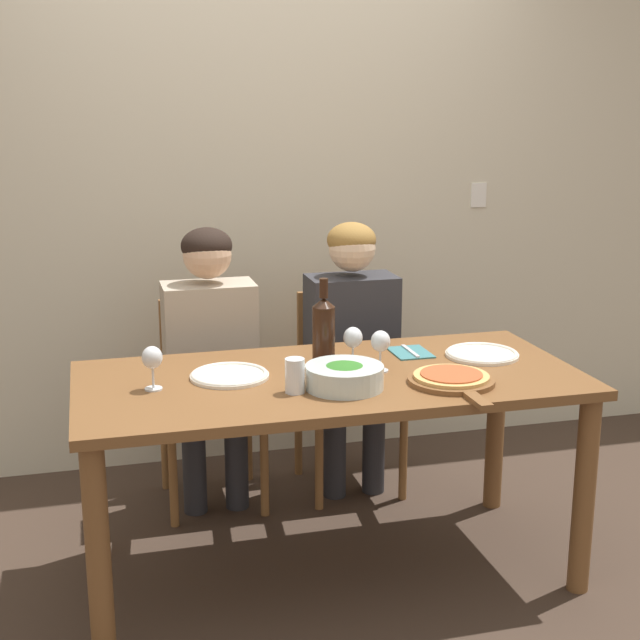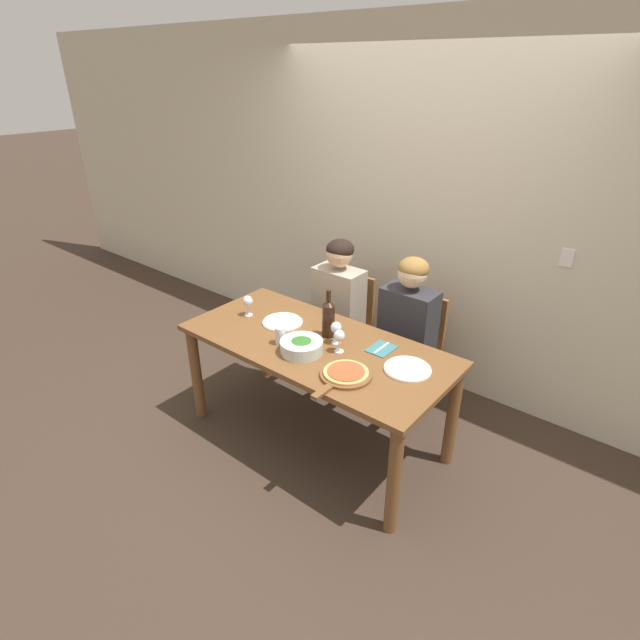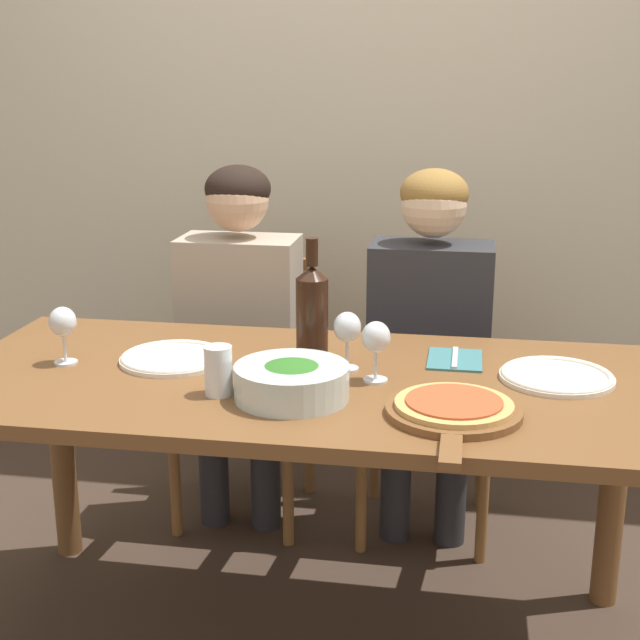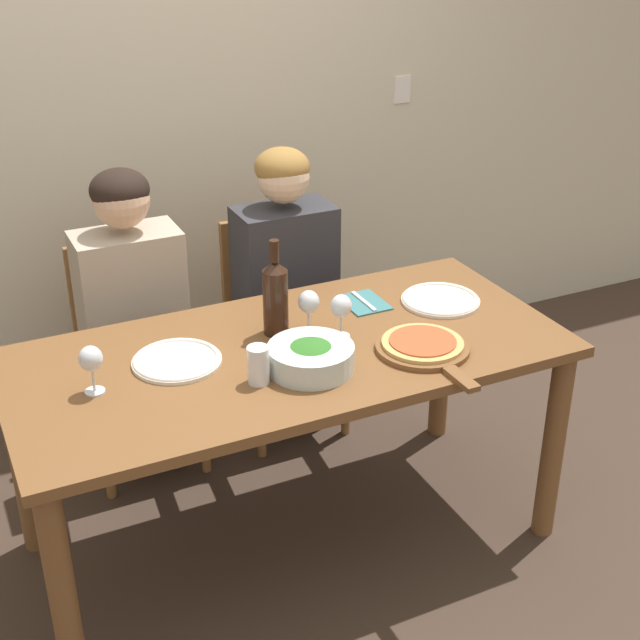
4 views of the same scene
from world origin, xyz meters
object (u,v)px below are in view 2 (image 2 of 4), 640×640
chair_left (345,324)px  wine_bottle (328,318)px  person_man (407,323)px  dinner_plate_right (407,369)px  chair_right (412,348)px  person_woman (337,300)px  broccoli_bowl (301,346)px  wine_glass_left (248,302)px  pizza_on_board (345,374)px  water_tumbler (280,336)px  wine_glass_right (339,337)px  wine_glass_centre (336,329)px  dinner_plate_left (283,322)px  fork_on_napkin (381,349)px

chair_left → wine_bottle: size_ratio=2.68×
person_man → dinner_plate_right: (0.34, -0.58, 0.05)m
chair_right → person_woman: size_ratio=0.72×
person_man → broccoli_bowl: (-0.28, -0.81, 0.08)m
broccoli_bowl → chair_left: bearing=110.3°
broccoli_bowl → wine_glass_left: wine_glass_left is taller
pizza_on_board → wine_bottle: bearing=139.4°
wine_glass_left → water_tumbler: 0.48m
pizza_on_board → wine_glass_left: bearing=168.7°
wine_glass_right → wine_glass_centre: (-0.08, 0.07, 0.00)m
chair_right → wine_glass_centre: (-0.18, -0.70, 0.40)m
person_man → dinner_plate_left: 0.88m
chair_left → wine_glass_centre: (0.44, -0.70, 0.40)m
broccoli_bowl → pizza_on_board: (0.37, -0.05, -0.03)m
dinner_plate_right → wine_glass_centre: (-0.52, -0.01, 0.10)m
pizza_on_board → wine_glass_right: size_ratio=2.92×
person_woman → wine_glass_left: bearing=-113.1°
dinner_plate_right → fork_on_napkin: (-0.25, 0.11, -0.01)m
wine_glass_right → person_man: bearing=81.6°
chair_right → dinner_plate_right: chair_right is taller
broccoli_bowl → water_tumbler: (-0.17, -0.00, 0.02)m
chair_right → water_tumbler: water_tumbler is taller
person_man → wine_glass_centre: (-0.18, -0.59, 0.14)m
wine_glass_right → fork_on_napkin: wine_glass_right is taller
wine_glass_left → person_man: bearing=36.5°
chair_left → wine_bottle: bearing=-62.5°
chair_right → person_man: (0.00, -0.11, 0.25)m
wine_bottle → dinner_plate_left: 0.38m
person_man → wine_bottle: bearing=-116.8°
person_woman → wine_glass_right: person_woman is taller
chair_left → person_woman: bearing=-90.0°
person_woman → pizza_on_board: bearing=-50.5°
dinner_plate_left → wine_glass_centre: 0.46m
wine_glass_centre → wine_bottle: bearing=155.1°
chair_left → person_man: bearing=-9.9°
person_woman → wine_bottle: person_woman is taller
wine_bottle → pizza_on_board: 0.50m
chair_right → wine_bottle: size_ratio=2.68×
chair_right → fork_on_napkin: 0.66m
chair_left → wine_glass_right: size_ratio=5.79×
wine_glass_left → wine_glass_centre: (0.72, 0.07, 0.00)m
chair_left → person_woman: person_woman is taller
dinner_plate_right → wine_glass_left: (-1.24, -0.08, 0.10)m
dinner_plate_left → dinner_plate_right: same height
person_man → wine_glass_left: 1.13m
person_woman → wine_bottle: bearing=-58.1°
person_woman → pizza_on_board: size_ratio=2.74×
person_woman → fork_on_napkin: (0.71, -0.47, 0.04)m
chair_right → wine_glass_left: (-0.90, -0.77, 0.40)m
dinner_plate_right → pizza_on_board: 0.37m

